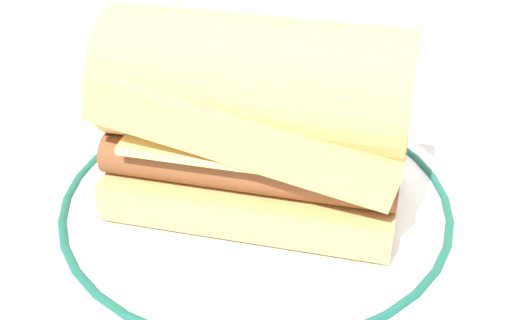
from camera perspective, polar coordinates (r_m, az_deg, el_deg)
ground_plane at (r=0.48m, az=-2.23°, el=-5.06°), size 1.50×1.50×0.00m
plate at (r=0.48m, az=0.00°, el=-3.69°), size 0.30×0.30×0.01m
sausage_sandwich at (r=0.44m, az=0.00°, el=3.75°), size 0.22×0.16×0.13m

